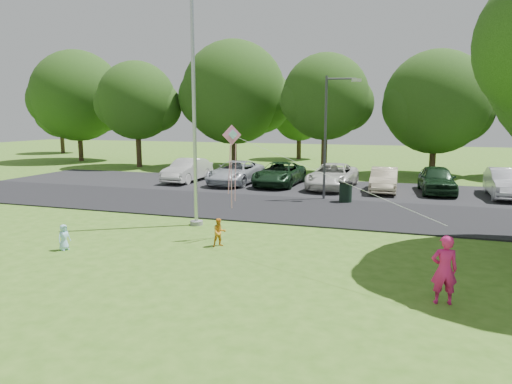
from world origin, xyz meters
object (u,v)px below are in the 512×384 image
(flagpole, at_px, (194,117))
(trash_can, at_px, (346,192))
(child_yellow, at_px, (219,232))
(street_lamp, at_px, (330,126))
(woman, at_px, (444,270))
(child_blue, at_px, (64,237))
(kite, at_px, (235,148))

(flagpole, distance_m, trash_can, 8.92)
(trash_can, bearing_deg, flagpole, -127.46)
(trash_can, relative_size, child_yellow, 1.12)
(flagpole, xyz_separation_m, street_lamp, (4.03, 7.08, -0.46))
(woman, relative_size, child_blue, 1.92)
(flagpole, bearing_deg, child_blue, -119.55)
(flagpole, height_order, woman, flagpole)
(street_lamp, xyz_separation_m, child_yellow, (-2.02, -9.57, -3.24))
(woman, bearing_deg, trash_can, -82.17)
(child_yellow, relative_size, child_blue, 1.12)
(child_blue, bearing_deg, woman, -77.20)
(child_blue, bearing_deg, trash_can, -17.47)
(flagpole, bearing_deg, woman, -31.28)
(street_lamp, height_order, child_blue, street_lamp)
(street_lamp, distance_m, child_yellow, 10.30)
(street_lamp, relative_size, woman, 3.88)
(flagpole, relative_size, trash_can, 9.61)
(woman, relative_size, child_yellow, 1.71)
(flagpole, bearing_deg, trash_can, 52.54)
(kite, bearing_deg, child_yellow, -142.11)
(kite, bearing_deg, street_lamp, 36.56)
(trash_can, distance_m, kite, 8.81)
(child_blue, relative_size, kite, 0.12)
(street_lamp, height_order, child_yellow, street_lamp)
(woman, bearing_deg, street_lamp, -79.13)
(woman, distance_m, child_blue, 11.11)
(flagpole, height_order, kite, flagpole)
(trash_can, height_order, woman, woman)
(flagpole, xyz_separation_m, trash_can, (4.95, 6.46, -3.64))
(woman, bearing_deg, kite, -39.67)
(child_blue, bearing_deg, child_yellow, -50.00)
(woman, distance_m, kite, 7.74)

